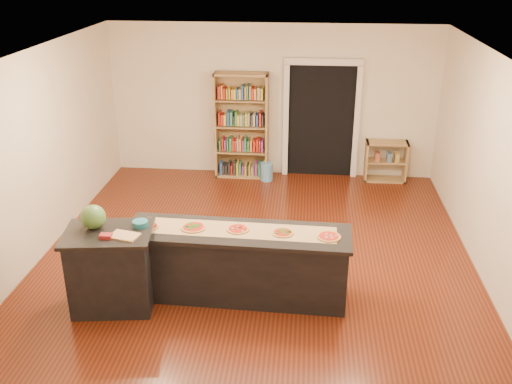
# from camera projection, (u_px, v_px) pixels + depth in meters

# --- Properties ---
(room) EXTENTS (6.00, 7.00, 2.80)m
(room) POSITION_uv_depth(u_px,v_px,m) (255.00, 169.00, 7.27)
(room) COLOR #EFE3C9
(room) RESTS_ON ground
(doorway) EXTENTS (1.40, 0.09, 2.21)m
(doorway) POSITION_uv_depth(u_px,v_px,m) (321.00, 114.00, 10.44)
(doorway) COLOR black
(doorway) RESTS_ON room
(kitchen_island) EXTENTS (2.71, 0.73, 0.89)m
(kitchen_island) POSITION_uv_depth(u_px,v_px,m) (238.00, 263.00, 6.97)
(kitchen_island) COLOR black
(kitchen_island) RESTS_ON ground
(side_counter) EXTENTS (1.01, 0.74, 1.00)m
(side_counter) POSITION_uv_depth(u_px,v_px,m) (112.00, 269.00, 6.75)
(side_counter) COLOR black
(side_counter) RESTS_ON ground
(bookshelf) EXTENTS (0.98, 0.35, 1.96)m
(bookshelf) POSITION_uv_depth(u_px,v_px,m) (241.00, 126.00, 10.48)
(bookshelf) COLOR #A78551
(bookshelf) RESTS_ON ground
(low_shelf) EXTENTS (0.76, 0.32, 0.76)m
(low_shelf) POSITION_uv_depth(u_px,v_px,m) (386.00, 161.00, 10.50)
(low_shelf) COLOR #A78551
(low_shelf) RESTS_ON ground
(waste_bin) EXTENTS (0.23, 0.23, 0.34)m
(waste_bin) POSITION_uv_depth(u_px,v_px,m) (267.00, 172.00, 10.59)
(waste_bin) COLOR #5A96C9
(waste_bin) RESTS_ON ground
(kraft_paper) EXTENTS (2.36, 0.49, 0.00)m
(kraft_paper) POSITION_uv_depth(u_px,v_px,m) (238.00, 230.00, 6.82)
(kraft_paper) COLOR #997C4E
(kraft_paper) RESTS_ON kitchen_island
(watermelon) EXTENTS (0.29, 0.29, 0.29)m
(watermelon) POSITION_uv_depth(u_px,v_px,m) (93.00, 217.00, 6.59)
(watermelon) COLOR #144214
(watermelon) RESTS_ON side_counter
(cutting_board) EXTENTS (0.36, 0.28, 0.02)m
(cutting_board) POSITION_uv_depth(u_px,v_px,m) (124.00, 236.00, 6.44)
(cutting_board) COLOR tan
(cutting_board) RESTS_ON side_counter
(package_red) EXTENTS (0.14, 0.10, 0.05)m
(package_red) POSITION_uv_depth(u_px,v_px,m) (106.00, 236.00, 6.40)
(package_red) COLOR maroon
(package_red) RESTS_ON side_counter
(package_teal) EXTENTS (0.18, 0.18, 0.07)m
(package_teal) POSITION_uv_depth(u_px,v_px,m) (140.00, 224.00, 6.67)
(package_teal) COLOR #195966
(package_teal) RESTS_ON side_counter
(pizza_a) EXTENTS (0.26, 0.26, 0.02)m
(pizza_a) POSITION_uv_depth(u_px,v_px,m) (149.00, 226.00, 6.88)
(pizza_a) COLOR #AF7F43
(pizza_a) RESTS_ON kitchen_island
(pizza_b) EXTENTS (0.29, 0.29, 0.02)m
(pizza_b) POSITION_uv_depth(u_px,v_px,m) (193.00, 227.00, 6.86)
(pizza_b) COLOR #AF7F43
(pizza_b) RESTS_ON kitchen_island
(pizza_c) EXTENTS (0.27, 0.27, 0.02)m
(pizza_c) POSITION_uv_depth(u_px,v_px,m) (238.00, 229.00, 6.82)
(pizza_c) COLOR #AF7F43
(pizza_c) RESTS_ON kitchen_island
(pizza_d) EXTENTS (0.25, 0.25, 0.02)m
(pizza_d) POSITION_uv_depth(u_px,v_px,m) (283.00, 233.00, 6.73)
(pizza_d) COLOR #AF7F43
(pizza_d) RESTS_ON kitchen_island
(pizza_e) EXTENTS (0.27, 0.27, 0.02)m
(pizza_e) POSITION_uv_depth(u_px,v_px,m) (329.00, 237.00, 6.64)
(pizza_e) COLOR #AF7F43
(pizza_e) RESTS_ON kitchen_island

